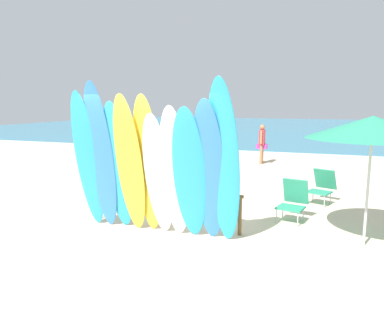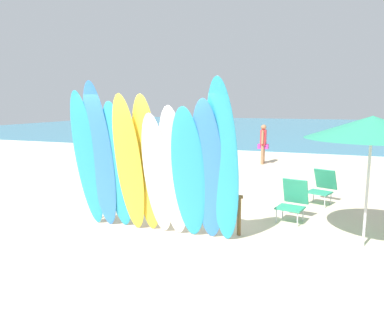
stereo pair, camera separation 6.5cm
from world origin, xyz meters
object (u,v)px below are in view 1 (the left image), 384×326
object	(u,v)px
beachgoer_strolling	(200,144)
beach_chair_red	(322,185)
surfboard_yellow_4	(148,165)
beach_chair_blue	(293,199)
surfboard_white_6	(175,173)
beach_umbrella	(373,127)
surfboard_teal_0	(88,161)
surfboard_teal_2	(118,167)
surfboard_rack	(165,197)
surfboard_teal_9	(224,164)
surfboard_yellow_3	(129,165)
beachgoer_midbeach	(191,140)
beachgoer_near_rack	(262,141)
surfboard_blue_8	(209,173)
surfboard_teal_7	(190,175)
surfboard_white_5	(158,175)
surfboard_blue_1	(101,158)

from	to	relation	value
beachgoer_strolling	beach_chair_red	bearing A→B (deg)	-171.97
surfboard_yellow_4	beach_chair_blue	xyz separation A→B (m)	(2.42, 1.68, -0.83)
surfboard_white_6	beach_umbrella	size ratio (longest dim) A/B	1.10
surfboard_teal_0	surfboard_white_6	world-z (taller)	surfboard_teal_0
surfboard_teal_0	beachgoer_strolling	bearing A→B (deg)	86.03
surfboard_teal_2	surfboard_rack	bearing A→B (deg)	29.94
surfboard_teal_9	surfboard_rack	bearing A→B (deg)	160.95
surfboard_yellow_3	surfboard_yellow_4	size ratio (longest dim) A/B	1.01
beachgoer_strolling	beach_chair_blue	size ratio (longest dim) A/B	1.97
surfboard_teal_0	beach_chair_red	world-z (taller)	surfboard_teal_0
beachgoer_strolling	beachgoer_midbeach	bearing A→B (deg)	-7.64
surfboard_teal_9	beachgoer_near_rack	xyz separation A→B (m)	(-0.75, 8.68, -0.50)
beach_chair_red	surfboard_blue_8	bearing A→B (deg)	-97.45
surfboard_teal_7	beach_chair_blue	size ratio (longest dim) A/B	2.85
surfboard_teal_2	surfboard_teal_9	xyz separation A→B (m)	(2.02, -0.09, 0.18)
surfboard_yellow_4	surfboard_blue_8	size ratio (longest dim) A/B	1.02
surfboard_rack	beach_chair_red	bearing A→B (deg)	44.67
beachgoer_strolling	beach_umbrella	size ratio (longest dim) A/B	0.76
surfboard_teal_0	beachgoer_near_rack	size ratio (longest dim) A/B	1.71
surfboard_white_6	surfboard_teal_9	distance (m)	0.91
beach_chair_red	beach_umbrella	distance (m)	3.10
surfboard_teal_7	beachgoer_near_rack	world-z (taller)	surfboard_teal_7
surfboard_white_5	surfboard_blue_8	world-z (taller)	surfboard_blue_8
surfboard_teal_0	beach_chair_blue	size ratio (longest dim) A/B	3.15
surfboard_teal_0	beach_chair_blue	xyz separation A→B (m)	(3.58, 1.80, -0.86)
surfboard_teal_0	surfboard_blue_8	distance (m)	2.34
surfboard_white_5	surfboard_teal_9	world-z (taller)	surfboard_teal_9
beach_chair_blue	beachgoer_strolling	bearing A→B (deg)	140.08
beachgoer_strolling	beach_umbrella	world-z (taller)	beach_umbrella
beachgoer_strolling	surfboard_blue_1	bearing A→B (deg)	136.67
surfboard_blue_8	beachgoer_strolling	world-z (taller)	surfboard_blue_8
beachgoer_midbeach	surfboard_teal_9	bearing A→B (deg)	60.12
surfboard_teal_7	beach_chair_red	size ratio (longest dim) A/B	2.84
surfboard_white_5	surfboard_teal_7	distance (m)	0.62
surfboard_teal_7	surfboard_blue_1	bearing A→B (deg)	176.78
surfboard_teal_7	beach_chair_blue	world-z (taller)	surfboard_teal_7
surfboard_yellow_3	surfboard_teal_9	size ratio (longest dim) A/B	0.91
surfboard_teal_2	surfboard_teal_7	xyz separation A→B (m)	(1.43, -0.10, -0.04)
surfboard_blue_1	surfboard_white_6	xyz separation A→B (m)	(1.43, 0.06, -0.21)
surfboard_yellow_3	surfboard_teal_7	bearing A→B (deg)	1.93
surfboard_blue_8	beach_chair_red	xyz separation A→B (m)	(1.78, 3.36, -0.79)
surfboard_teal_2	beachgoer_near_rack	world-z (taller)	surfboard_teal_2
surfboard_blue_1	beach_umbrella	bearing A→B (deg)	5.56
surfboard_white_6	beachgoer_near_rack	bearing A→B (deg)	87.76
surfboard_white_5	surfboard_teal_9	xyz separation A→B (m)	(1.19, -0.05, 0.28)
surfboard_blue_1	beachgoer_near_rack	bearing A→B (deg)	75.62
surfboard_blue_1	surfboard_yellow_3	xyz separation A→B (m)	(0.57, 0.04, -0.11)
beach_chair_red	beach_chair_blue	distance (m)	1.67
surfboard_yellow_3	surfboard_blue_8	size ratio (longest dim) A/B	1.02
surfboard_yellow_4	beach_chair_blue	size ratio (longest dim) A/B	3.04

